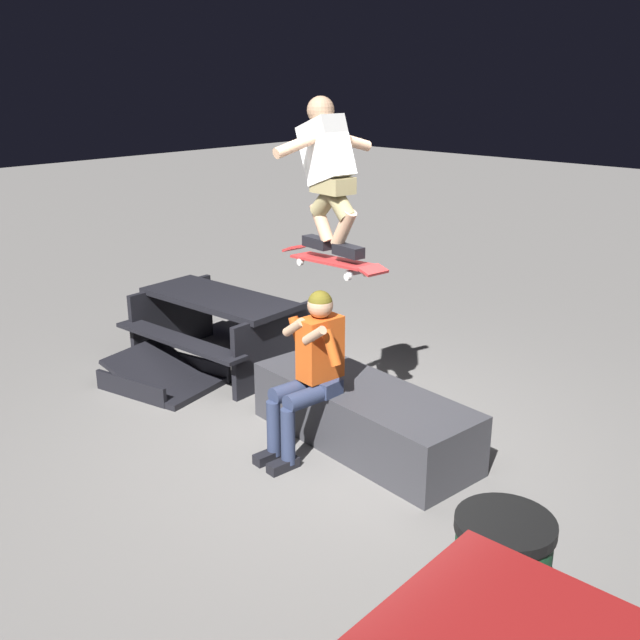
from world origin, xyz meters
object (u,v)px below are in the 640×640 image
(skateboard, at_px, (332,261))
(kicker_ramp, at_px, (165,379))
(picnic_table_back, at_px, (220,319))
(person_sitting_on_ledge, at_px, (310,366))
(trash_bin, at_px, (499,589))
(skater_airborne, at_px, (328,168))
(ledge_box_main, at_px, (363,416))

(skateboard, height_order, kicker_ramp, skateboard)
(skateboard, relative_size, picnic_table_back, 0.59)
(picnic_table_back, bearing_deg, person_sitting_on_ledge, 160.05)
(skateboard, xyz_separation_m, kicker_ramp, (1.99, 0.23, -1.49))
(skateboard, relative_size, trash_bin, 1.26)
(skater_airborne, relative_size, kicker_ramp, 1.02)
(person_sitting_on_ledge, distance_m, skateboard, 0.84)
(skateboard, height_order, trash_bin, skateboard)
(skateboard, bearing_deg, picnic_table_back, -14.30)
(skateboard, bearing_deg, kicker_ramp, 6.50)
(picnic_table_back, bearing_deg, skateboard, 165.70)
(person_sitting_on_ledge, bearing_deg, ledge_box_main, -118.97)
(ledge_box_main, distance_m, picnic_table_back, 2.22)
(kicker_ramp, distance_m, trash_bin, 4.25)
(person_sitting_on_ledge, bearing_deg, picnic_table_back, -19.95)
(person_sitting_on_ledge, distance_m, kicker_ramp, 2.05)
(skateboard, bearing_deg, trash_bin, 152.80)
(ledge_box_main, xyz_separation_m, skater_airborne, (0.22, 0.19, 1.99))
(skateboard, distance_m, skater_airborne, 0.69)
(skater_airborne, distance_m, picnic_table_back, 2.67)
(ledge_box_main, relative_size, person_sitting_on_ledge, 1.51)
(ledge_box_main, height_order, skater_airborne, skater_airborne)
(ledge_box_main, bearing_deg, trash_bin, 146.77)
(ledge_box_main, bearing_deg, picnic_table_back, -8.30)
(ledge_box_main, xyz_separation_m, person_sitting_on_ledge, (0.22, 0.40, 0.49))
(ledge_box_main, xyz_separation_m, trash_bin, (-1.99, 1.31, 0.17))
(person_sitting_on_ledge, xyz_separation_m, skater_airborne, (0.00, -0.21, 1.50))
(ledge_box_main, relative_size, skateboard, 1.93)
(skateboard, distance_m, kicker_ramp, 2.50)
(skater_airborne, bearing_deg, skateboard, 172.18)
(skater_airborne, bearing_deg, person_sitting_on_ledge, 90.88)
(ledge_box_main, relative_size, skater_airborne, 1.79)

